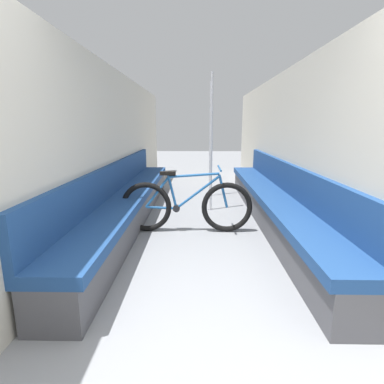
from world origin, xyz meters
name	(u,v)px	position (x,y,z in m)	size (l,w,h in m)	color
wall_left	(109,145)	(-1.30, 3.08, 1.09)	(0.10, 9.37, 2.18)	beige
wall_right	(294,146)	(1.30, 3.08, 1.09)	(0.10, 9.37, 2.18)	beige
bench_seat_row_left	(129,202)	(-1.03, 2.97, 0.28)	(0.49, 4.94, 0.85)	#4C4C51
bench_seat_row_right	(273,203)	(1.03, 2.97, 0.28)	(0.49, 4.94, 0.85)	#4C4C51
bicycle	(186,206)	(-0.19, 2.57, 0.35)	(1.71, 0.46, 0.85)	black
grab_pole_near	(211,146)	(0.17, 3.62, 1.05)	(0.08, 0.08, 2.16)	gray
grab_pole_far	(210,142)	(0.20, 4.63, 1.05)	(0.08, 0.08, 2.16)	gray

